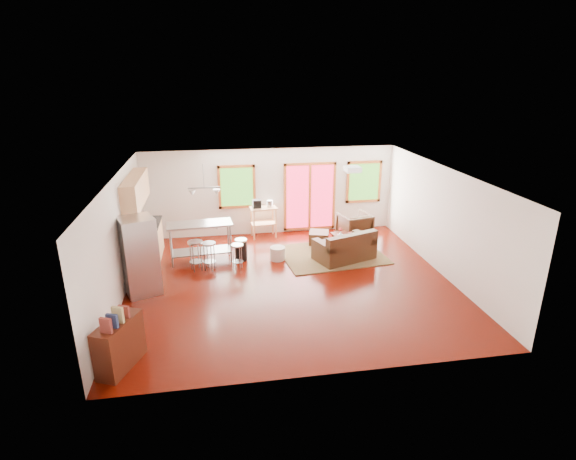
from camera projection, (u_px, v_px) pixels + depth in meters
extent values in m
cube|color=#3C0701|center=(290.00, 282.00, 10.65)|extent=(7.50, 7.00, 0.02)
cube|color=white|center=(290.00, 174.00, 9.77)|extent=(7.50, 7.00, 0.02)
cube|color=silver|center=(270.00, 192.00, 13.47)|extent=(7.50, 0.02, 2.60)
cube|color=silver|center=(118.00, 240.00, 9.63)|extent=(0.02, 7.00, 2.60)
cube|color=silver|center=(444.00, 222.00, 10.79)|extent=(0.02, 7.00, 2.60)
cube|color=silver|center=(329.00, 305.00, 6.95)|extent=(7.50, 0.02, 2.60)
cube|color=#30631B|center=(237.00, 187.00, 13.20)|extent=(0.94, 0.02, 1.14)
cube|color=#AA4F20|center=(236.00, 166.00, 13.00)|extent=(1.10, 0.05, 0.08)
cube|color=#AA4F20|center=(238.00, 207.00, 13.41)|extent=(1.10, 0.05, 0.08)
cube|color=#AA4F20|center=(219.00, 188.00, 13.12)|extent=(0.08, 0.05, 1.30)
cube|color=#AA4F20|center=(254.00, 186.00, 13.28)|extent=(0.08, 0.05, 1.30)
cube|color=red|center=(310.00, 197.00, 13.68)|extent=(1.44, 0.02, 1.94)
cube|color=#AA4F20|center=(310.00, 164.00, 13.34)|extent=(1.60, 0.05, 0.08)
cube|color=#AA4F20|center=(309.00, 228.00, 14.02)|extent=(1.60, 0.05, 0.08)
cube|color=#AA4F20|center=(285.00, 198.00, 13.56)|extent=(0.08, 0.05, 2.10)
cube|color=#AA4F20|center=(334.00, 196.00, 13.80)|extent=(0.08, 0.05, 2.10)
cube|color=#AA4F20|center=(310.00, 197.00, 13.68)|extent=(0.08, 0.05, 1.94)
cube|color=#30631B|center=(364.00, 182.00, 13.81)|extent=(0.94, 0.02, 1.14)
cube|color=#AA4F20|center=(365.00, 162.00, 13.61)|extent=(1.10, 0.05, 0.08)
cube|color=#AA4F20|center=(363.00, 201.00, 14.01)|extent=(1.10, 0.05, 0.08)
cube|color=#AA4F20|center=(348.00, 182.00, 13.73)|extent=(0.08, 0.05, 1.30)
cube|color=#AA4F20|center=(380.00, 181.00, 13.89)|extent=(0.08, 0.05, 1.30)
cube|color=#446137|center=(332.00, 255.00, 12.19)|extent=(2.89, 2.34, 0.03)
cube|color=black|center=(344.00, 252.00, 11.85)|extent=(1.72, 1.32, 0.42)
cube|color=black|center=(352.00, 241.00, 11.45)|extent=(1.49, 0.71, 0.38)
cube|color=black|center=(324.00, 246.00, 11.45)|extent=(0.48, 0.88, 0.16)
cube|color=black|center=(364.00, 237.00, 12.06)|extent=(0.48, 0.88, 0.16)
cube|color=black|center=(333.00, 244.00, 11.65)|extent=(0.78, 0.74, 0.12)
cube|color=black|center=(353.00, 239.00, 11.96)|extent=(0.78, 0.74, 0.12)
cube|color=#3C150A|center=(349.00, 234.00, 12.71)|extent=(1.02, 0.70, 0.04)
cube|color=#3C150A|center=(339.00, 244.00, 12.47)|extent=(0.06, 0.06, 0.34)
cube|color=#3C150A|center=(365.00, 241.00, 12.70)|extent=(0.06, 0.06, 0.34)
cube|color=#3C150A|center=(333.00, 240.00, 12.84)|extent=(0.06, 0.06, 0.34)
cube|color=#3C150A|center=(358.00, 236.00, 13.07)|extent=(0.06, 0.06, 0.34)
imported|color=black|center=(354.00, 225.00, 13.25)|extent=(0.99, 0.95, 0.87)
cube|color=black|center=(319.00, 238.00, 12.92)|extent=(0.68, 0.68, 0.37)
cylinder|color=beige|center=(278.00, 253.00, 11.84)|extent=(0.45, 0.45, 0.35)
imported|color=silver|center=(341.00, 235.00, 12.30)|extent=(0.17, 0.18, 0.16)
sphere|color=red|center=(341.00, 230.00, 12.28)|extent=(0.07, 0.07, 0.06)
sphere|color=red|center=(340.00, 230.00, 12.23)|extent=(0.07, 0.07, 0.06)
sphere|color=red|center=(340.00, 229.00, 12.28)|extent=(0.07, 0.07, 0.06)
imported|color=maroon|center=(350.00, 230.00, 12.49)|extent=(0.22, 0.05, 0.30)
cube|color=tan|center=(147.00, 247.00, 11.54)|extent=(0.60, 2.20, 0.90)
cube|color=black|center=(145.00, 230.00, 11.38)|extent=(0.64, 2.24, 0.04)
cube|color=tan|center=(135.00, 190.00, 11.02)|extent=(0.36, 2.20, 0.70)
cylinder|color=#B7BABC|center=(142.00, 232.00, 10.88)|extent=(0.12, 0.12, 0.18)
cube|color=black|center=(146.00, 220.00, 11.71)|extent=(0.22, 0.18, 0.20)
cube|color=#B7BABC|center=(140.00, 256.00, 9.85)|extent=(0.91, 0.90, 1.77)
cube|color=gray|center=(155.00, 253.00, 10.01)|extent=(0.25, 0.61, 1.73)
cylinder|color=gray|center=(158.00, 250.00, 9.80)|extent=(0.03, 0.03, 1.18)
cylinder|color=gray|center=(153.00, 244.00, 10.15)|extent=(0.03, 0.03, 1.18)
cube|color=#B7BABC|center=(199.00, 224.00, 11.48)|extent=(1.70, 0.79, 0.04)
cube|color=gray|center=(201.00, 251.00, 11.73)|extent=(1.58, 0.70, 0.03)
cylinder|color=gray|center=(171.00, 249.00, 11.25)|extent=(0.05, 0.05, 1.00)
cylinder|color=gray|center=(231.00, 244.00, 11.60)|extent=(0.05, 0.05, 1.00)
cylinder|color=gray|center=(171.00, 242.00, 11.71)|extent=(0.05, 0.05, 1.00)
cylinder|color=gray|center=(228.00, 237.00, 12.06)|extent=(0.05, 0.05, 1.00)
imported|color=white|center=(217.00, 227.00, 11.34)|extent=(0.13, 0.12, 0.11)
cylinder|color=#B7BABC|center=(195.00, 242.00, 11.01)|extent=(0.47, 0.47, 0.04)
cylinder|color=gray|center=(198.00, 255.00, 11.27)|extent=(0.03, 0.03, 0.73)
cylinder|color=gray|center=(191.00, 256.00, 11.18)|extent=(0.03, 0.03, 0.73)
cylinder|color=gray|center=(193.00, 259.00, 11.02)|extent=(0.03, 0.03, 0.73)
cylinder|color=gray|center=(201.00, 257.00, 11.11)|extent=(0.03, 0.03, 0.73)
cylinder|color=gray|center=(196.00, 261.00, 11.19)|extent=(0.43, 0.43, 0.02)
cylinder|color=#B7BABC|center=(209.00, 244.00, 11.07)|extent=(0.45, 0.45, 0.04)
cylinder|color=gray|center=(214.00, 256.00, 11.25)|extent=(0.03, 0.03, 0.68)
cylinder|color=gray|center=(207.00, 255.00, 11.29)|extent=(0.03, 0.03, 0.68)
cylinder|color=gray|center=(204.00, 258.00, 11.12)|extent=(0.03, 0.03, 0.68)
cylinder|color=gray|center=(211.00, 259.00, 11.08)|extent=(0.03, 0.03, 0.68)
cylinder|color=gray|center=(210.00, 261.00, 11.23)|extent=(0.41, 0.41, 0.02)
cylinder|color=#B7BABC|center=(237.00, 245.00, 11.13)|extent=(0.39, 0.39, 0.04)
cylinder|color=gray|center=(242.00, 256.00, 11.31)|extent=(0.03, 0.03, 0.62)
cylinder|color=gray|center=(235.00, 256.00, 11.34)|extent=(0.03, 0.03, 0.62)
cylinder|color=gray|center=(233.00, 258.00, 11.18)|extent=(0.03, 0.03, 0.62)
cylinder|color=gray|center=(240.00, 259.00, 11.15)|extent=(0.03, 0.03, 0.62)
cylinder|color=gray|center=(238.00, 261.00, 11.28)|extent=(0.36, 0.36, 0.01)
cylinder|color=black|center=(241.00, 250.00, 11.78)|extent=(0.31, 0.31, 0.55)
cylinder|color=#B7BABC|center=(241.00, 240.00, 11.68)|extent=(0.32, 0.32, 0.05)
cube|color=tan|center=(263.00, 208.00, 13.24)|extent=(0.81, 0.56, 0.04)
cube|color=tan|center=(264.00, 223.00, 13.39)|extent=(0.76, 0.52, 0.03)
cube|color=tan|center=(254.00, 225.00, 13.13)|extent=(0.05, 0.05, 0.92)
cube|color=tan|center=(276.00, 223.00, 13.29)|extent=(0.05, 0.05, 0.92)
cube|color=tan|center=(252.00, 221.00, 13.49)|extent=(0.05, 0.05, 0.92)
cube|color=tan|center=(273.00, 219.00, 13.65)|extent=(0.05, 0.05, 0.92)
cube|color=black|center=(257.00, 204.00, 13.14)|extent=(0.26, 0.24, 0.24)
cylinder|color=#B7BABC|center=(270.00, 204.00, 13.24)|extent=(0.19, 0.19, 0.20)
cube|color=#3C150A|center=(119.00, 344.00, 7.46)|extent=(0.73, 1.04, 0.86)
cube|color=maroon|center=(106.00, 326.00, 6.97)|extent=(0.20, 0.13, 0.26)
cube|color=navy|center=(112.00, 321.00, 7.12)|extent=(0.20, 0.13, 0.24)
cube|color=tan|center=(118.00, 315.00, 7.26)|extent=(0.20, 0.13, 0.28)
cube|color=maroon|center=(124.00, 312.00, 7.41)|extent=(0.20, 0.13, 0.21)
cube|color=white|center=(353.00, 169.00, 10.60)|extent=(0.35, 0.35, 0.12)
cylinder|color=gray|center=(203.00, 176.00, 10.97)|extent=(0.02, 0.02, 0.60)
cube|color=gray|center=(204.00, 188.00, 11.07)|extent=(0.80, 0.04, 0.03)
cone|color=#B7BABC|center=(192.00, 193.00, 11.07)|extent=(0.18, 0.18, 0.14)
cone|color=#B7BABC|center=(217.00, 192.00, 11.16)|extent=(0.18, 0.18, 0.14)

